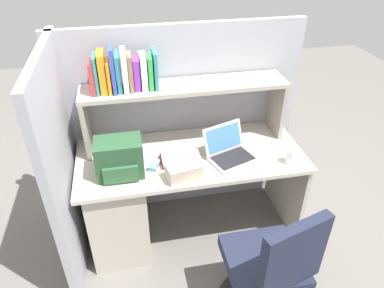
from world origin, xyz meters
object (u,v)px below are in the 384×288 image
at_px(backpack, 119,158).
at_px(tissue_box, 184,171).
at_px(office_chair, 268,275).
at_px(paper_cup, 291,157).
at_px(laptop, 229,151).
at_px(computer_mouse, 154,165).

height_order(backpack, tissue_box, backpack).
distance_m(backpack, office_chair, 1.15).
bearing_deg(paper_cup, tissue_box, -178.77).
distance_m(tissue_box, office_chair, 0.80).
bearing_deg(office_chair, laptop, -103.21).
bearing_deg(computer_mouse, office_chair, -26.99).
height_order(backpack, paper_cup, backpack).
xyz_separation_m(tissue_box, office_chair, (0.39, -0.58, -0.39)).
bearing_deg(office_chair, computer_mouse, -68.45).
bearing_deg(office_chair, paper_cup, -137.27).
distance_m(laptop, tissue_box, 0.39).
xyz_separation_m(laptop, computer_mouse, (-0.53, -0.02, -0.03)).
xyz_separation_m(laptop, backpack, (-0.75, -0.04, 0.07)).
bearing_deg(backpack, office_chair, -41.65).
relative_size(tissue_box, office_chair, 0.24).
height_order(laptop, office_chair, laptop).
bearing_deg(backpack, laptop, 3.27).
xyz_separation_m(laptop, office_chair, (0.04, -0.75, -0.39)).
bearing_deg(backpack, tissue_box, -17.31).
bearing_deg(laptop, tissue_box, -154.64).
xyz_separation_m(computer_mouse, tissue_box, (0.18, -0.15, 0.03)).
xyz_separation_m(laptop, paper_cup, (0.40, -0.15, -0.00)).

